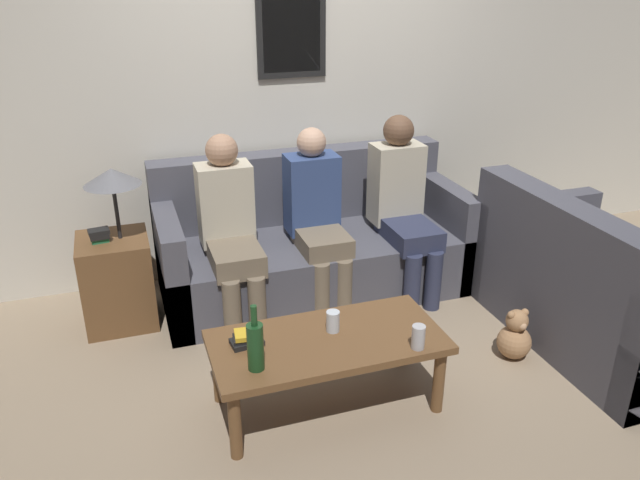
{
  "coord_description": "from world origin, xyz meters",
  "views": [
    {
      "loc": [
        -1.21,
        -3.24,
        2.11
      ],
      "look_at": [
        -0.17,
        -0.14,
        0.66
      ],
      "focal_mm": 35.0,
      "sensor_mm": 36.0,
      "label": 1
    }
  ],
  "objects_px": {
    "wine_bottle": "(255,345)",
    "person_left": "(230,225)",
    "drinking_glass": "(333,321)",
    "teddy_bear": "(515,337)",
    "coffee_table": "(327,348)",
    "person_right": "(403,202)",
    "couch_side": "(594,293)",
    "couch_main": "(312,246)",
    "person_middle": "(317,213)"
  },
  "relations": [
    {
      "from": "coffee_table",
      "to": "person_left",
      "type": "distance_m",
      "value": 1.16
    },
    {
      "from": "wine_bottle",
      "to": "person_right",
      "type": "distance_m",
      "value": 1.8
    },
    {
      "from": "person_middle",
      "to": "drinking_glass",
      "type": "bearing_deg",
      "value": -104.11
    },
    {
      "from": "wine_bottle",
      "to": "teddy_bear",
      "type": "distance_m",
      "value": 1.63
    },
    {
      "from": "teddy_bear",
      "to": "drinking_glass",
      "type": "bearing_deg",
      "value": -179.62
    },
    {
      "from": "couch_main",
      "to": "couch_side",
      "type": "distance_m",
      "value": 1.84
    },
    {
      "from": "coffee_table",
      "to": "person_right",
      "type": "relative_size",
      "value": 0.97
    },
    {
      "from": "couch_main",
      "to": "teddy_bear",
      "type": "xyz_separation_m",
      "value": [
        0.84,
        -1.23,
        -0.18
      ]
    },
    {
      "from": "person_left",
      "to": "wine_bottle",
      "type": "bearing_deg",
      "value": -95.98
    },
    {
      "from": "couch_main",
      "to": "teddy_bear",
      "type": "height_order",
      "value": "couch_main"
    },
    {
      "from": "coffee_table",
      "to": "person_left",
      "type": "relative_size",
      "value": 1.0
    },
    {
      "from": "wine_bottle",
      "to": "person_middle",
      "type": "relative_size",
      "value": 0.28
    },
    {
      "from": "person_left",
      "to": "person_right",
      "type": "xyz_separation_m",
      "value": [
        1.18,
        -0.01,
        0.02
      ]
    },
    {
      "from": "coffee_table",
      "to": "teddy_bear",
      "type": "distance_m",
      "value": 1.2
    },
    {
      "from": "person_left",
      "to": "coffee_table",
      "type": "bearing_deg",
      "value": -76.55
    },
    {
      "from": "couch_main",
      "to": "coffee_table",
      "type": "xyz_separation_m",
      "value": [
        -0.34,
        -1.3,
        0.04
      ]
    },
    {
      "from": "drinking_glass",
      "to": "wine_bottle",
      "type": "bearing_deg",
      "value": -156.49
    },
    {
      "from": "coffee_table",
      "to": "person_right",
      "type": "bearing_deg",
      "value": 49.82
    },
    {
      "from": "couch_main",
      "to": "person_middle",
      "type": "relative_size",
      "value": 1.8
    },
    {
      "from": "wine_bottle",
      "to": "person_right",
      "type": "xyz_separation_m",
      "value": [
        1.31,
        1.22,
        0.11
      ]
    },
    {
      "from": "wine_bottle",
      "to": "drinking_glass",
      "type": "height_order",
      "value": "wine_bottle"
    },
    {
      "from": "drinking_glass",
      "to": "person_left",
      "type": "xyz_separation_m",
      "value": [
        -0.31,
        1.04,
        0.16
      ]
    },
    {
      "from": "person_middle",
      "to": "couch_main",
      "type": "bearing_deg",
      "value": 83.17
    },
    {
      "from": "couch_side",
      "to": "person_right",
      "type": "xyz_separation_m",
      "value": [
        -0.8,
        1.0,
        0.33
      ]
    },
    {
      "from": "couch_main",
      "to": "couch_side",
      "type": "height_order",
      "value": "same"
    },
    {
      "from": "person_middle",
      "to": "teddy_bear",
      "type": "bearing_deg",
      "value": -50.68
    },
    {
      "from": "coffee_table",
      "to": "wine_bottle",
      "type": "xyz_separation_m",
      "value": [
        -0.39,
        -0.13,
        0.18
      ]
    },
    {
      "from": "drinking_glass",
      "to": "teddy_bear",
      "type": "xyz_separation_m",
      "value": [
        1.13,
        0.01,
        -0.33
      ]
    },
    {
      "from": "coffee_table",
      "to": "person_middle",
      "type": "relative_size",
      "value": 1.0
    },
    {
      "from": "person_left",
      "to": "teddy_bear",
      "type": "height_order",
      "value": "person_left"
    },
    {
      "from": "couch_main",
      "to": "wine_bottle",
      "type": "xyz_separation_m",
      "value": [
        -0.73,
        -1.43,
        0.22
      ]
    },
    {
      "from": "person_middle",
      "to": "teddy_bear",
      "type": "distance_m",
      "value": 1.44
    },
    {
      "from": "couch_side",
      "to": "drinking_glass",
      "type": "xyz_separation_m",
      "value": [
        -1.67,
        -0.03,
        0.15
      ]
    },
    {
      "from": "wine_bottle",
      "to": "person_left",
      "type": "xyz_separation_m",
      "value": [
        0.13,
        1.23,
        0.09
      ]
    },
    {
      "from": "drinking_glass",
      "to": "person_middle",
      "type": "xyz_separation_m",
      "value": [
        0.27,
        1.06,
        0.16
      ]
    },
    {
      "from": "wine_bottle",
      "to": "teddy_bear",
      "type": "xyz_separation_m",
      "value": [
        1.57,
        0.2,
        -0.4
      ]
    },
    {
      "from": "couch_side",
      "to": "coffee_table",
      "type": "height_order",
      "value": "couch_side"
    },
    {
      "from": "couch_side",
      "to": "person_middle",
      "type": "relative_size",
      "value": 1.27
    },
    {
      "from": "couch_side",
      "to": "person_left",
      "type": "xyz_separation_m",
      "value": [
        -1.99,
        1.01,
        0.31
      ]
    },
    {
      "from": "drinking_glass",
      "to": "person_right",
      "type": "height_order",
      "value": "person_right"
    },
    {
      "from": "drinking_glass",
      "to": "person_left",
      "type": "bearing_deg",
      "value": 106.76
    },
    {
      "from": "couch_side",
      "to": "drinking_glass",
      "type": "distance_m",
      "value": 1.68
    },
    {
      "from": "couch_main",
      "to": "drinking_glass",
      "type": "height_order",
      "value": "couch_main"
    },
    {
      "from": "coffee_table",
      "to": "couch_side",
      "type": "bearing_deg",
      "value": 3.09
    },
    {
      "from": "person_left",
      "to": "person_middle",
      "type": "xyz_separation_m",
      "value": [
        0.58,
        0.02,
        -0.0
      ]
    },
    {
      "from": "person_left",
      "to": "couch_side",
      "type": "bearing_deg",
      "value": -26.91
    },
    {
      "from": "person_left",
      "to": "couch_main",
      "type": "bearing_deg",
      "value": 17.91
    },
    {
      "from": "wine_bottle",
      "to": "person_middle",
      "type": "height_order",
      "value": "person_middle"
    },
    {
      "from": "teddy_bear",
      "to": "couch_side",
      "type": "bearing_deg",
      "value": 2.71
    },
    {
      "from": "drinking_glass",
      "to": "person_right",
      "type": "relative_size",
      "value": 0.09
    }
  ]
}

